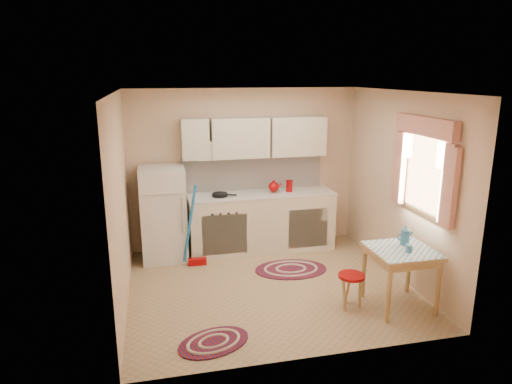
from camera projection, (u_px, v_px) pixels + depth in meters
room_shell at (277, 163)px, 5.85m from camera, size 3.64×3.60×2.52m
fridge at (163, 214)px, 6.72m from camera, size 0.65×0.60×1.40m
broom at (196, 226)px, 6.51m from camera, size 0.29×0.14×1.20m
base_cabinets at (261, 223)px, 7.15m from camera, size 2.25×0.60×0.88m
countertop at (261, 194)px, 7.04m from camera, size 2.27×0.62×0.04m
frying_pan at (220, 195)px, 6.84m from camera, size 0.30×0.30×0.05m
red_kettle at (274, 187)px, 7.05m from camera, size 0.22×0.21×0.18m
red_canister at (289, 187)px, 7.11m from camera, size 0.12×0.12×0.16m
table at (400, 278)px, 5.40m from camera, size 0.72×0.72×0.72m
stool at (351, 291)px, 5.41m from camera, size 0.34×0.34×0.42m
coffee_pot at (405, 235)px, 5.41m from camera, size 0.15×0.13×0.26m
mug at (409, 249)px, 5.21m from camera, size 0.10×0.10×0.10m
rug_center at (291, 269)px, 6.49m from camera, size 1.07×0.75×0.02m
rug_left at (214, 342)px, 4.73m from camera, size 0.92×0.77×0.02m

